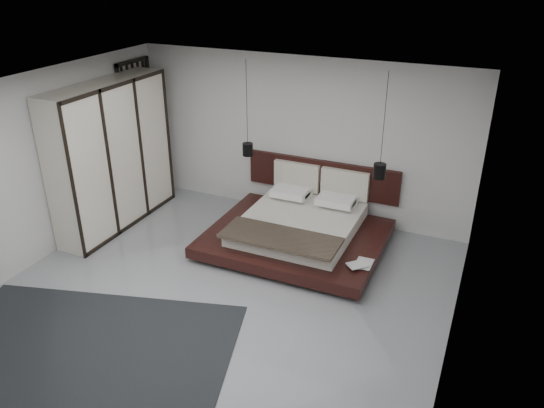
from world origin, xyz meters
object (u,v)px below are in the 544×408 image
at_px(bed, 299,227).
at_px(rug, 78,358).
at_px(pendant_left, 248,149).
at_px(pendant_right, 380,171).
at_px(wardrobe, 112,156).
at_px(lattice_screen, 140,131).

relative_size(bed, rug, 0.77).
bearing_deg(pendant_left, rug, -93.52).
height_order(pendant_right, rug, pendant_right).
xyz_separation_m(pendant_right, wardrobe, (-4.27, -0.99, -0.06)).
bearing_deg(rug, pendant_right, 58.38).
relative_size(bed, pendant_right, 1.67).
bearing_deg(pendant_left, bed, -20.74).
bearing_deg(lattice_screen, pendant_right, -1.48).
distance_m(lattice_screen, rug, 4.80).
relative_size(pendant_left, pendant_right, 0.98).
bearing_deg(pendant_right, wardrobe, -166.97).
distance_m(bed, pendant_right, 1.56).
xyz_separation_m(pendant_left, rug, (-0.25, -4.03, -1.31)).
xyz_separation_m(pendant_left, wardrobe, (-2.04, -0.99, -0.09)).
relative_size(wardrobe, rug, 0.71).
xyz_separation_m(bed, pendant_right, (1.12, 0.42, 1.01)).
height_order(pendant_left, pendant_right, same).
bearing_deg(wardrobe, pendant_right, 13.03).
relative_size(pendant_right, rug, 0.46).
bearing_deg(bed, pendant_left, 159.26).
distance_m(bed, pendant_left, 1.58).
relative_size(lattice_screen, pendant_right, 1.59).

